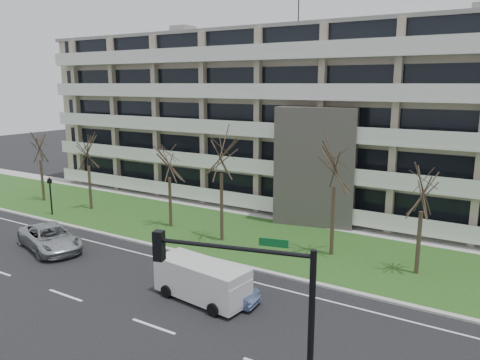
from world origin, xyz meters
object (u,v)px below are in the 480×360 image
Objects in this scene: silver_pickup at (50,238)px; white_van at (203,278)px; blue_sedan at (222,289)px; traffic_signal at (255,304)px; pedestrian_signal at (50,191)px.

white_van is at bearing -75.85° from silver_pickup.
blue_sedan is at bearing 29.05° from white_van.
blue_sedan is at bearing 116.89° from traffic_signal.
white_van reaches higher than blue_sedan.
blue_sedan is 1.21× the size of pedestrian_signal.
traffic_signal reaches higher than white_van.
pedestrian_signal is (-19.76, 5.99, 0.86)m from white_van.
white_van is at bearing -27.36° from pedestrian_signal.
pedestrian_signal is (-20.65, 5.63, 1.40)m from blue_sedan.
white_van is (12.85, -0.70, 0.37)m from silver_pickup.
pedestrian_signal is (-6.91, 5.29, 1.23)m from silver_pickup.
traffic_signal is (19.29, -6.72, 3.21)m from silver_pickup.
white_van is (-0.88, -0.36, 0.54)m from blue_sedan.
silver_pickup is 20.68m from traffic_signal.
traffic_signal is (5.56, -6.39, 3.38)m from blue_sedan.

